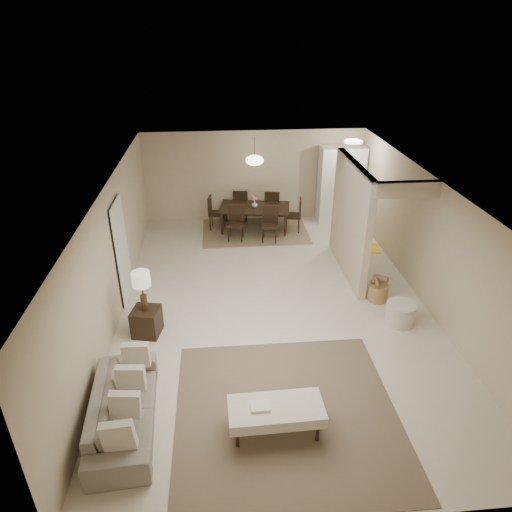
{
  "coord_description": "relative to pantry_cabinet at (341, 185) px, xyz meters",
  "views": [
    {
      "loc": [
        -1.04,
        -7.61,
        5.09
      ],
      "look_at": [
        -0.34,
        0.13,
        1.05
      ],
      "focal_mm": 32.0,
      "sensor_mm": 36.0,
      "label": 1
    }
  ],
  "objects": [
    {
      "name": "floor",
      "position": [
        -2.35,
        -4.15,
        -1.05
      ],
      "size": [
        9.0,
        9.0,
        0.0
      ],
      "primitive_type": "plane",
      "color": "beige",
      "rests_on": "ground"
    },
    {
      "name": "ceiling",
      "position": [
        -2.35,
        -4.15,
        1.45
      ],
      "size": [
        9.0,
        9.0,
        0.0
      ],
      "primitive_type": "plane",
      "rotation": [
        3.14,
        0.0,
        0.0
      ],
      "color": "white",
      "rests_on": "back_wall"
    },
    {
      "name": "back_wall",
      "position": [
        -2.35,
        0.35,
        0.2
      ],
      "size": [
        6.0,
        0.0,
        6.0
      ],
      "primitive_type": "plane",
      "rotation": [
        1.57,
        0.0,
        0.0
      ],
      "color": "#C4B094",
      "rests_on": "floor"
    },
    {
      "name": "left_wall",
      "position": [
        -5.35,
        -4.15,
        0.2
      ],
      "size": [
        0.0,
        9.0,
        9.0
      ],
      "primitive_type": "plane",
      "rotation": [
        1.57,
        0.0,
        1.57
      ],
      "color": "#C4B094",
      "rests_on": "floor"
    },
    {
      "name": "right_wall",
      "position": [
        0.65,
        -4.15,
        0.2
      ],
      "size": [
        0.0,
        9.0,
        9.0
      ],
      "primitive_type": "plane",
      "rotation": [
        1.57,
        0.0,
        -1.57
      ],
      "color": "#C4B094",
      "rests_on": "floor"
    },
    {
      "name": "partition",
      "position": [
        -0.55,
        -2.9,
        0.2
      ],
      "size": [
        0.15,
        2.5,
        2.5
      ],
      "primitive_type": "cube",
      "color": "#C4B094",
      "rests_on": "floor"
    },
    {
      "name": "doorway",
      "position": [
        -5.32,
        -3.55,
        -0.03
      ],
      "size": [
        0.04,
        0.9,
        2.04
      ],
      "primitive_type": "cube",
      "color": "black",
      "rests_on": "floor"
    },
    {
      "name": "pantry_cabinet",
      "position": [
        0.0,
        0.0,
        0.0
      ],
      "size": [
        1.2,
        0.55,
        2.1
      ],
      "primitive_type": "cube",
      "color": "white",
      "rests_on": "floor"
    },
    {
      "name": "flush_light",
      "position": [
        -0.05,
        -0.95,
        1.41
      ],
      "size": [
        0.44,
        0.44,
        0.05
      ],
      "primitive_type": "cylinder",
      "color": "white",
      "rests_on": "ceiling"
    },
    {
      "name": "living_rug",
      "position": [
        -2.51,
        -7.0,
        -1.04
      ],
      "size": [
        3.2,
        3.2,
        0.01
      ],
      "primitive_type": "cube",
      "color": "brown",
      "rests_on": "floor"
    },
    {
      "name": "sofa",
      "position": [
        -4.8,
        -7.0,
        -0.75
      ],
      "size": [
        2.13,
        0.95,
        0.61
      ],
      "primitive_type": "imported",
      "rotation": [
        0.0,
        0.0,
        1.64
      ],
      "color": "gray",
      "rests_on": "floor"
    },
    {
      "name": "ottoman_bench",
      "position": [
        -2.71,
        -7.3,
        -0.68
      ],
      "size": [
        1.31,
        0.63,
        0.46
      ],
      "rotation": [
        0.0,
        0.0,
        0.02
      ],
      "color": "beige",
      "rests_on": "living_rug"
    },
    {
      "name": "side_table",
      "position": [
        -4.75,
        -4.88,
        -0.79
      ],
      "size": [
        0.55,
        0.55,
        0.51
      ],
      "primitive_type": "cube",
      "rotation": [
        0.0,
        0.0,
        -0.21
      ],
      "color": "black",
      "rests_on": "floor"
    },
    {
      "name": "table_lamp",
      "position": [
        -4.75,
        -4.88,
        0.02
      ],
      "size": [
        0.32,
        0.32,
        0.76
      ],
      "color": "#49351F",
      "rests_on": "side_table"
    },
    {
      "name": "round_pouf",
      "position": [
        -0.08,
        -4.98,
        -0.84
      ],
      "size": [
        0.54,
        0.54,
        0.42
      ],
      "primitive_type": "cylinder",
      "color": "beige",
      "rests_on": "floor"
    },
    {
      "name": "wicker_basket",
      "position": [
        -0.22,
        -4.15,
        -0.88
      ],
      "size": [
        0.47,
        0.47,
        0.34
      ],
      "primitive_type": "cylinder",
      "rotation": [
        0.0,
        0.0,
        -0.18
      ],
      "color": "brown",
      "rests_on": "floor"
    },
    {
      "name": "dining_rug",
      "position": [
        -2.41,
        -0.45,
        -1.04
      ],
      "size": [
        2.8,
        2.1,
        0.01
      ],
      "primitive_type": "cube",
      "color": "#7D674D",
      "rests_on": "floor"
    },
    {
      "name": "dining_table",
      "position": [
        -2.41,
        -0.45,
        -0.73
      ],
      "size": [
        1.99,
        1.32,
        0.65
      ],
      "primitive_type": "imported",
      "rotation": [
        0.0,
        0.0,
        -0.16
      ],
      "color": "black",
      "rests_on": "dining_rug"
    },
    {
      "name": "dining_chairs",
      "position": [
        -2.41,
        -0.45,
        -0.59
      ],
      "size": [
        2.49,
        1.96,
        0.91
      ],
      "color": "black",
      "rests_on": "dining_rug"
    },
    {
      "name": "vase",
      "position": [
        -2.41,
        -0.45,
        -0.32
      ],
      "size": [
        0.18,
        0.18,
        0.17
      ],
      "primitive_type": "imported",
      "rotation": [
        0.0,
        0.0,
        0.17
      ],
      "color": "white",
      "rests_on": "dining_table"
    },
    {
      "name": "yellow_mat",
      "position": [
        0.13,
        -1.78,
        -1.04
      ],
      "size": [
        1.04,
        0.75,
        0.01
      ],
      "primitive_type": "cube",
      "rotation": [
        0.0,
        0.0,
        -0.19
      ],
      "color": "yellow",
      "rests_on": "floor"
    },
    {
      "name": "pendant_light",
      "position": [
        -2.41,
        -0.45,
        0.87
      ],
      "size": [
        0.46,
        0.46,
        0.71
      ],
      "color": "#49351F",
      "rests_on": "ceiling"
    }
  ]
}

